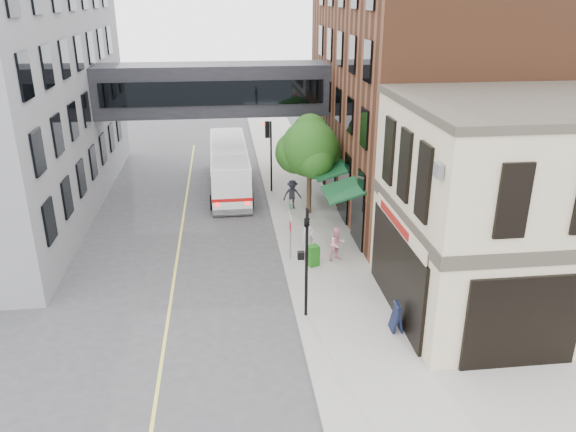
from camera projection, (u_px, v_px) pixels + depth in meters
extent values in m
plane|color=#38383A|center=(303.00, 348.00, 20.24)|extent=(120.00, 120.00, 0.00)
cube|color=gray|center=(303.00, 208.00, 33.35)|extent=(4.00, 60.00, 0.15)
cube|color=#C5B897|center=(528.00, 213.00, 21.56)|extent=(10.00, 8.00, 8.15)
cube|color=#38332B|center=(528.00, 211.00, 21.53)|extent=(10.12, 8.12, 0.50)
cube|color=#38332B|center=(547.00, 102.00, 20.00)|extent=(10.12, 8.12, 0.30)
cube|color=black|center=(396.00, 271.00, 21.83)|extent=(0.14, 6.40, 3.40)
cube|color=black|center=(395.00, 271.00, 21.83)|extent=(0.04, 5.90, 3.00)
cube|color=maroon|center=(394.00, 219.00, 21.66)|extent=(0.03, 3.60, 0.32)
cube|color=#562E1A|center=(438.00, 84.00, 32.59)|extent=(12.00, 18.00, 14.00)
cube|color=black|center=(324.00, 161.00, 32.17)|extent=(1.80, 13.00, 0.40)
cube|color=black|center=(213.00, 89.00, 34.13)|extent=(14.00, 3.00, 3.00)
cube|color=black|center=(213.00, 93.00, 32.70)|extent=(13.00, 0.08, 1.40)
cube|color=black|center=(213.00, 85.00, 35.56)|extent=(13.00, 0.08, 1.40)
cylinder|color=black|center=(307.00, 263.00, 21.24)|extent=(0.12, 0.12, 4.50)
cube|color=black|center=(301.00, 255.00, 21.09)|extent=(0.25, 0.22, 0.30)
imported|color=black|center=(307.00, 218.00, 20.56)|extent=(0.20, 0.16, 1.00)
cylinder|color=black|center=(271.00, 157.00, 35.09)|extent=(0.12, 0.12, 4.50)
cube|color=black|center=(268.00, 152.00, 34.94)|extent=(0.25, 0.22, 0.30)
cube|color=black|center=(267.00, 130.00, 34.42)|extent=(0.28, 0.28, 1.00)
sphere|color=#FF0C05|center=(265.00, 124.00, 34.27)|extent=(0.18, 0.18, 0.18)
cylinder|color=gray|center=(290.00, 230.00, 26.14)|extent=(0.08, 0.08, 3.00)
cube|color=white|center=(290.00, 216.00, 25.88)|extent=(0.03, 0.75, 0.22)
cube|color=#0C591E|center=(290.00, 205.00, 25.67)|extent=(0.03, 0.70, 0.18)
cube|color=#B20C0C|center=(290.00, 226.00, 26.06)|extent=(0.03, 0.30, 0.40)
cylinder|color=#382619|center=(309.00, 189.00, 31.91)|extent=(0.28, 0.28, 2.80)
sphere|color=#154B14|center=(310.00, 148.00, 31.02)|extent=(3.20, 3.20, 3.20)
sphere|color=#154B14|center=(322.00, 153.00, 31.72)|extent=(2.20, 2.20, 2.20)
sphere|color=#154B14|center=(296.00, 153.00, 31.33)|extent=(2.40, 2.40, 2.40)
sphere|color=#154B14|center=(310.00, 132.00, 31.29)|extent=(2.00, 2.00, 2.00)
cube|color=#D8CC4C|center=(180.00, 242.00, 28.92)|extent=(0.12, 40.00, 0.01)
cube|color=white|center=(229.00, 166.00, 36.34)|extent=(2.38, 10.48, 2.64)
cube|color=black|center=(229.00, 160.00, 36.17)|extent=(2.44, 10.30, 0.95)
cube|color=#B20C0C|center=(229.00, 173.00, 36.51)|extent=(2.44, 10.50, 0.20)
cylinder|color=black|center=(212.00, 202.00, 33.07)|extent=(0.28, 0.91, 0.91)
cylinder|color=black|center=(251.00, 201.00, 33.34)|extent=(0.28, 0.91, 0.91)
cylinder|color=black|center=(212.00, 167.00, 39.77)|extent=(0.28, 0.91, 0.91)
cylinder|color=black|center=(244.00, 166.00, 40.04)|extent=(0.28, 0.91, 0.91)
imported|color=silver|center=(308.00, 236.00, 27.41)|extent=(0.59, 0.43, 1.50)
imported|color=pink|center=(337.00, 244.00, 26.35)|extent=(0.97, 0.88, 1.64)
imported|color=black|center=(292.00, 194.00, 32.68)|extent=(1.23, 0.85, 1.74)
cube|color=#1A5F15|center=(313.00, 256.00, 25.93)|extent=(0.62, 0.59, 0.99)
cube|color=black|center=(397.00, 317.00, 20.89)|extent=(0.41, 0.63, 1.10)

